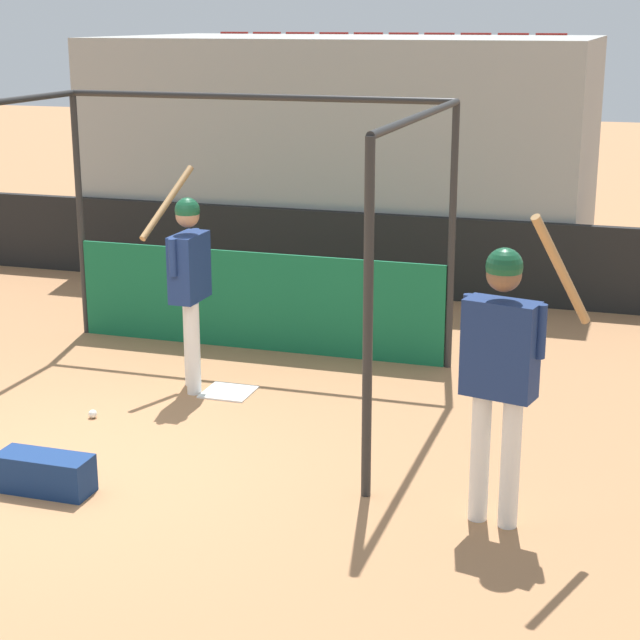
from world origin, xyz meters
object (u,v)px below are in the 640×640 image
Objects in this scene: baseball at (93,414)px; player_batter at (189,274)px; equipment_bag at (45,473)px; player_waiting at (501,358)px.

player_batter is at bearing 62.08° from baseball.
baseball is at bearing 152.99° from player_batter.
baseball is (-0.40, 1.41, -0.10)m from equipment_bag.
baseball is at bearing 178.33° from player_waiting.
player_batter is at bearing 161.37° from player_waiting.
equipment_bag is at bearing 178.42° from player_batter.
player_batter reaches higher than equipment_bag.
equipment_bag is 9.46× the size of baseball.
baseball is at bearing 105.96° from equipment_bag.
player_waiting reaches higher than equipment_bag.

